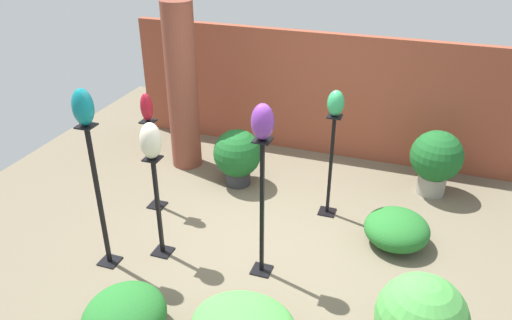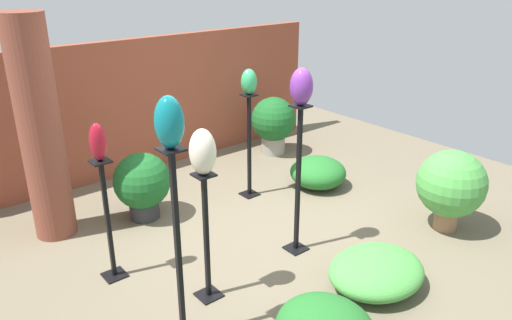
% 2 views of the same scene
% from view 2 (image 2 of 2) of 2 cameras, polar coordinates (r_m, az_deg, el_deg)
% --- Properties ---
extents(ground_plane, '(8.00, 8.00, 0.00)m').
position_cam_2_polar(ground_plane, '(5.39, -0.12, -8.38)').
color(ground_plane, '#6B604C').
extents(brick_wall_back, '(5.60, 0.12, 1.79)m').
position_cam_2_polar(brick_wall_back, '(6.92, -12.72, 6.11)').
color(brick_wall_back, brown).
rests_on(brick_wall_back, ground).
extents(brick_pillar, '(0.42, 0.42, 2.29)m').
position_cam_2_polar(brick_pillar, '(5.38, -23.42, 3.04)').
color(brick_pillar, brown).
rests_on(brick_pillar, ground).
extents(pedestal_teal, '(0.20, 0.20, 1.58)m').
position_cam_2_polar(pedestal_teal, '(3.69, -8.84, -11.04)').
color(pedestal_teal, black).
rests_on(pedestal_teal, ground).
extents(pedestal_ivory, '(0.20, 0.20, 1.16)m').
position_cam_2_polar(pedestal_ivory, '(4.23, -5.67, -9.43)').
color(pedestal_ivory, black).
rests_on(pedestal_ivory, ground).
extents(pedestal_violet, '(0.20, 0.20, 1.51)m').
position_cam_2_polar(pedestal_violet, '(4.81, 4.82, -3.03)').
color(pedestal_violet, black).
rests_on(pedestal_violet, ground).
extents(pedestal_ruby, '(0.20, 0.20, 1.15)m').
position_cam_2_polar(pedestal_ruby, '(4.65, -16.50, -7.23)').
color(pedestal_ruby, black).
rests_on(pedestal_ruby, ground).
extents(pedestal_jade, '(0.20, 0.20, 1.28)m').
position_cam_2_polar(pedestal_jade, '(5.99, -0.77, 1.09)').
color(pedestal_jade, black).
rests_on(pedestal_jade, ground).
extents(art_vase_teal, '(0.20, 0.19, 0.35)m').
position_cam_2_polar(art_vase_teal, '(3.25, -9.89, 4.27)').
color(art_vase_teal, '#0F727A').
rests_on(art_vase_teal, pedestal_teal).
extents(art_vase_ivory, '(0.21, 0.22, 0.37)m').
position_cam_2_polar(art_vase_ivory, '(3.87, -6.12, 0.94)').
color(art_vase_ivory, beige).
rests_on(art_vase_ivory, pedestal_ivory).
extents(art_vase_violet, '(0.21, 0.21, 0.34)m').
position_cam_2_polar(art_vase_violet, '(4.49, 5.22, 8.35)').
color(art_vase_violet, '#6B2D8C').
rests_on(art_vase_violet, pedestal_violet).
extents(art_vase_ruby, '(0.14, 0.13, 0.33)m').
position_cam_2_polar(art_vase_ruby, '(4.33, -17.62, 1.97)').
color(art_vase_ruby, maroon).
rests_on(art_vase_ruby, pedestal_ruby).
extents(art_vase_jade, '(0.19, 0.17, 0.29)m').
position_cam_2_polar(art_vase_jade, '(5.74, -0.82, 8.94)').
color(art_vase_jade, '#2D9356').
rests_on(art_vase_jade, pedestal_jade).
extents(potted_plant_front_left, '(0.72, 0.72, 0.90)m').
position_cam_2_polar(potted_plant_front_left, '(5.64, 21.41, -2.66)').
color(potted_plant_front_left, '#936B4C').
rests_on(potted_plant_front_left, ground).
extents(potted_plant_walkway_edge, '(0.65, 0.65, 0.86)m').
position_cam_2_polar(potted_plant_walkway_edge, '(7.38, 2.00, 4.38)').
color(potted_plant_walkway_edge, gray).
rests_on(potted_plant_walkway_edge, ground).
extents(potted_plant_mid_right, '(0.63, 0.63, 0.77)m').
position_cam_2_polar(potted_plant_mid_right, '(5.66, -12.89, -2.58)').
color(potted_plant_mid_right, '#2D2D33').
rests_on(potted_plant_mid_right, ground).
extents(foliage_bed_west, '(0.71, 0.72, 0.38)m').
position_cam_2_polar(foliage_bed_west, '(6.43, 7.09, -1.41)').
color(foliage_bed_west, '#236B28').
rests_on(foliage_bed_west, ground).
extents(foliage_bed_center, '(0.92, 0.78, 0.30)m').
position_cam_2_polar(foliage_bed_center, '(4.66, 13.58, -12.24)').
color(foliage_bed_center, '#479942').
rests_on(foliage_bed_center, ground).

